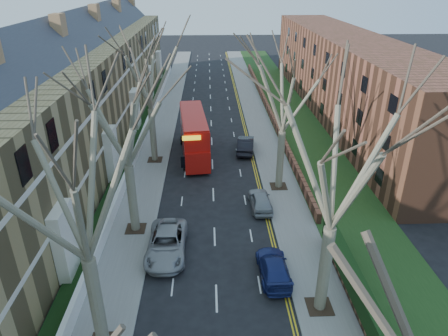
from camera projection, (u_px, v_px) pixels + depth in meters
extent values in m
cube|color=slate|center=(163.00, 123.00, 49.63)|extent=(3.00, 102.00, 0.12)
cube|color=slate|center=(259.00, 122.00, 50.05)|extent=(3.00, 102.00, 0.12)
cube|color=olive|center=(74.00, 104.00, 40.00)|extent=(9.00, 78.00, 10.00)
cube|color=#31323B|center=(63.00, 43.00, 37.38)|extent=(4.67, 78.00, 4.67)
cube|color=silver|center=(120.00, 118.00, 40.82)|extent=(0.12, 78.00, 0.35)
cube|color=silver|center=(116.00, 84.00, 39.29)|extent=(0.12, 78.00, 0.35)
cube|color=brown|center=(345.00, 75.00, 51.89)|extent=(8.00, 54.00, 10.00)
cube|color=brown|center=(268.00, 108.00, 53.48)|extent=(0.35, 54.00, 0.90)
cube|color=white|center=(140.00, 144.00, 42.13)|extent=(0.30, 78.00, 1.00)
cube|color=#1C3B15|center=(295.00, 121.00, 50.17)|extent=(6.00, 102.00, 0.06)
cylinder|color=#6A634C|center=(97.00, 304.00, 18.80)|extent=(0.64, 0.64, 5.25)
cylinder|color=#6A634C|center=(132.00, 199.00, 27.83)|extent=(0.64, 0.64, 5.07)
cube|color=#2D2116|center=(136.00, 229.00, 28.93)|extent=(1.40, 1.40, 0.05)
cylinder|color=#6A634C|center=(153.00, 135.00, 38.58)|extent=(0.60, 0.60, 5.25)
cube|color=#2D2116|center=(155.00, 160.00, 39.72)|extent=(1.40, 1.40, 0.05)
cylinder|color=#6A634C|center=(324.00, 269.00, 21.00)|extent=(0.64, 0.64, 5.25)
cube|color=#2D2116|center=(319.00, 306.00, 22.14)|extent=(1.40, 1.40, 0.05)
cylinder|color=#6A634C|center=(280.00, 160.00, 33.62)|extent=(0.60, 0.60, 5.07)
cube|color=#2D2116|center=(279.00, 186.00, 34.73)|extent=(1.40, 1.40, 0.05)
cube|color=#B9120D|center=(194.00, 143.00, 40.39)|extent=(3.30, 10.37, 2.04)
cube|color=#B9120D|center=(194.00, 125.00, 39.54)|extent=(3.25, 9.87, 1.85)
cube|color=black|center=(194.00, 139.00, 40.21)|extent=(3.24, 9.56, 0.83)
cube|color=black|center=(194.00, 124.00, 39.50)|extent=(3.22, 9.36, 0.83)
imported|color=#939398|center=(167.00, 244.00, 26.29)|extent=(2.59, 5.51, 1.52)
imported|color=navy|center=(274.00, 267.00, 24.34)|extent=(1.88, 4.43, 1.27)
imported|color=gray|center=(260.00, 200.00, 31.49)|extent=(1.73, 4.03, 1.36)
imported|color=black|center=(246.00, 145.00, 41.54)|extent=(2.24, 4.89, 1.56)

